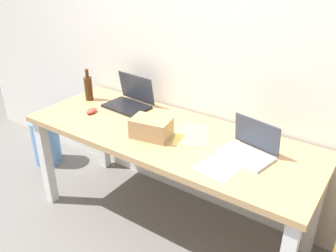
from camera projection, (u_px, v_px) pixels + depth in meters
The scene contains 11 objects.
ground_plane at pixel (168, 222), 2.64m from camera, with size 8.00×8.00×0.00m, color slate.
back_wall at pixel (204, 37), 2.37m from camera, with size 5.20×0.08×2.60m, color silver.
desk at pixel (168, 145), 2.34m from camera, with size 1.97×0.74×0.76m.
laptop_left at pixel (130, 100), 2.67m from camera, with size 0.35×0.27×0.23m.
laptop_right at pixel (249, 148), 2.04m from camera, with size 0.34×0.27×0.20m.
beer_bottle at pixel (88, 88), 2.76m from camera, with size 0.06×0.06×0.25m.
computer_mouse at pixel (91, 111), 2.57m from camera, with size 0.06×0.10×0.03m, color #D84C38.
cardboard_box at pixel (151, 128), 2.23m from camera, with size 0.24×0.16×0.13m, color tan.
paper_sheet_front_right at pixel (223, 164), 1.97m from camera, with size 0.21×0.30×0.00m, color white.
paper_sheet_near_back at pixel (192, 135), 2.27m from camera, with size 0.21×0.30×0.00m, color #F4E06B.
water_cooler_jug at pixel (46, 141), 3.30m from camera, with size 0.25×0.25×0.48m.
Camera 1 is at (1.15, -1.68, 1.84)m, focal length 37.87 mm.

